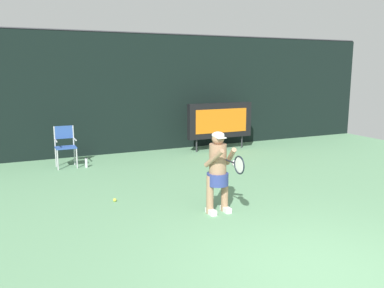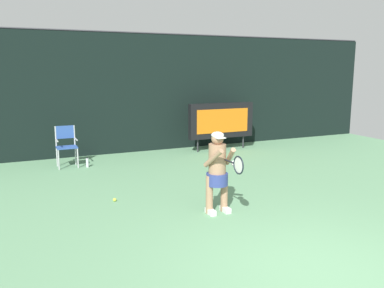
{
  "view_description": "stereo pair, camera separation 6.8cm",
  "coord_description": "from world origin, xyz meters",
  "views": [
    {
      "loc": [
        -3.47,
        -3.59,
        2.55
      ],
      "look_at": [
        -0.08,
        3.77,
        1.05
      ],
      "focal_mm": 37.86,
      "sensor_mm": 36.0,
      "label": 1
    },
    {
      "loc": [
        -3.41,
        -3.62,
        2.55
      ],
      "look_at": [
        -0.08,
        3.77,
        1.05
      ],
      "focal_mm": 37.86,
      "sensor_mm": 36.0,
      "label": 2
    }
  ],
  "objects": [
    {
      "name": "tennis_ball_spare",
      "position": [
        -1.67,
        3.92,
        0.03
      ],
      "size": [
        0.07,
        0.07,
        0.07
      ],
      "color": "#CCDB3D",
      "rests_on": "ground"
    },
    {
      "name": "ground",
      "position": [
        0.0,
        -0.19,
        -0.01
      ],
      "size": [
        18.0,
        22.0,
        0.03
      ],
      "color": "#63956B"
    },
    {
      "name": "tennis_racket",
      "position": [
        -0.05,
        1.99,
        1.0
      ],
      "size": [
        0.03,
        0.6,
        0.31
      ],
      "rotation": [
        0.0,
        0.0,
        -0.09
      ],
      "color": "black"
    },
    {
      "name": "scoreboard",
      "position": [
        2.68,
        7.61,
        0.95
      ],
      "size": [
        2.2,
        0.21,
        1.5
      ],
      "color": "black",
      "rests_on": "ground"
    },
    {
      "name": "water_bottle",
      "position": [
        -1.65,
        7.01,
        0.12
      ],
      "size": [
        0.07,
        0.07,
        0.27
      ],
      "color": "silver",
      "rests_on": "ground"
    },
    {
      "name": "backdrop_screen",
      "position": [
        0.0,
        8.5,
        1.81
      ],
      "size": [
        18.0,
        0.12,
        3.66
      ],
      "color": "black",
      "rests_on": "ground"
    },
    {
      "name": "umpire_chair",
      "position": [
        -2.12,
        7.29,
        0.62
      ],
      "size": [
        0.52,
        0.44,
        1.08
      ],
      "color": "#B7B7BC",
      "rests_on": "ground"
    },
    {
      "name": "tennis_player",
      "position": [
        -0.12,
        2.56,
        0.8
      ],
      "size": [
        0.53,
        0.59,
        1.48
      ],
      "color": "white",
      "rests_on": "ground"
    }
  ]
}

